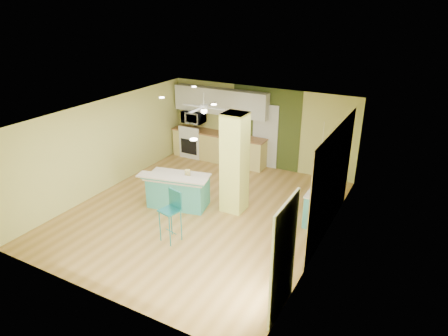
{
  "coord_description": "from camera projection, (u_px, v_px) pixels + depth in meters",
  "views": [
    {
      "loc": [
        4.67,
        -7.44,
        4.9
      ],
      "look_at": [
        0.41,
        0.4,
        1.12
      ],
      "focal_mm": 32.0,
      "sensor_mm": 36.0,
      "label": 1
    }
  ],
  "objects": [
    {
      "name": "canister",
      "position": [
        187.0,
        173.0,
        9.97
      ],
      "size": [
        0.14,
        0.14,
        0.16
      ],
      "primitive_type": "cylinder",
      "color": "yellow",
      "rests_on": "peninsula"
    },
    {
      "name": "wall_decor",
      "position": [
        335.0,
        165.0,
        8.73
      ],
      "size": [
        0.03,
        0.9,
        0.7
      ],
      "primitive_type": "cube",
      "color": "brown",
      "rests_on": "wood_panel"
    },
    {
      "name": "microwave",
      "position": [
        193.0,
        117.0,
        13.04
      ],
      "size": [
        0.7,
        0.48,
        0.39
      ],
      "primitive_type": "imported",
      "color": "silver",
      "rests_on": "wall_back"
    },
    {
      "name": "column",
      "position": [
        235.0,
        163.0,
        9.62
      ],
      "size": [
        0.55,
        0.55,
        2.5
      ],
      "primitive_type": "cube",
      "color": "#DCE369",
      "rests_on": "floor"
    },
    {
      "name": "olive_accent",
      "position": [
        266.0,
        128.0,
        12.24
      ],
      "size": [
        2.2,
        0.02,
        2.5
      ],
      "primitive_type": "cube",
      "color": "#3D4B1E",
      "rests_on": "floor"
    },
    {
      "name": "stove",
      "position": [
        194.0,
        143.0,
        13.38
      ],
      "size": [
        0.76,
        0.66,
        1.08
      ],
      "color": "white",
      "rests_on": "floor"
    },
    {
      "name": "ceiling_fan",
      "position": [
        204.0,
        107.0,
        11.28
      ],
      "size": [
        1.41,
        1.41,
        0.61
      ],
      "color": "white",
      "rests_on": "ceiling"
    },
    {
      "name": "side_counter",
      "position": [
        321.0,
        204.0,
        9.48
      ],
      "size": [
        0.54,
        1.28,
        0.82
      ],
      "color": "teal",
      "rests_on": "floor"
    },
    {
      "name": "french_door",
      "position": [
        283.0,
        259.0,
        6.41
      ],
      "size": [
        0.04,
        1.08,
        2.1
      ],
      "primitive_type": "cube",
      "color": "white",
      "rests_on": "floor"
    },
    {
      "name": "bar_stool",
      "position": [
        172.0,
        208.0,
        8.54
      ],
      "size": [
        0.46,
        0.46,
        1.17
      ],
      "rotation": [
        0.0,
        0.0,
        -0.23
      ],
      "color": "#1C787F",
      "rests_on": "floor"
    },
    {
      "name": "pendant_lamp",
      "position": [
        322.0,
        149.0,
        8.7
      ],
      "size": [
        0.14,
        0.14,
        0.69
      ],
      "color": "white",
      "rests_on": "ceiling"
    },
    {
      "name": "upper_cabinets",
      "position": [
        220.0,
        101.0,
        12.49
      ],
      "size": [
        3.2,
        0.34,
        0.8
      ],
      "primitive_type": "cube",
      "color": "silver",
      "rests_on": "wall_back"
    },
    {
      "name": "ceiling",
      "position": [
        199.0,
        114.0,
        9.01
      ],
      "size": [
        6.0,
        7.0,
        0.01
      ],
      "primitive_type": "cube",
      "color": "white",
      "rests_on": "wall_back"
    },
    {
      "name": "floor",
      "position": [
        202.0,
        212.0,
        9.99
      ],
      "size": [
        6.0,
        7.0,
        0.01
      ],
      "primitive_type": "cube",
      "color": "#A27738",
      "rests_on": "ground"
    },
    {
      "name": "wood_panel",
      "position": [
        332.0,
        181.0,
        8.67
      ],
      "size": [
        0.02,
        3.4,
        2.5
      ],
      "primitive_type": "cube",
      "color": "#8A744F",
      "rests_on": "floor"
    },
    {
      "name": "interior_door",
      "position": [
        265.0,
        136.0,
        12.31
      ],
      "size": [
        0.82,
        0.05,
        2.0
      ],
      "primitive_type": "cube",
      "color": "silver",
      "rests_on": "floor"
    },
    {
      "name": "wall_left",
      "position": [
        106.0,
        145.0,
        10.82
      ],
      "size": [
        0.01,
        7.0,
        2.5
      ],
      "primitive_type": "cube",
      "color": "#CACB6C",
      "rests_on": "floor"
    },
    {
      "name": "peninsula",
      "position": [
        178.0,
        190.0,
        10.11
      ],
      "size": [
        1.81,
        1.26,
        0.94
      ],
      "rotation": [
        0.0,
        0.0,
        0.21
      ],
      "color": "teal",
      "rests_on": "floor"
    },
    {
      "name": "fruit_bowl",
      "position": [
        226.0,
        133.0,
        12.63
      ],
      "size": [
        0.38,
        0.38,
        0.08
      ],
      "primitive_type": "imported",
      "rotation": [
        0.0,
        0.0,
        0.09
      ],
      "color": "#3D2219",
      "rests_on": "kitchen_run"
    },
    {
      "name": "kitchen_run",
      "position": [
        219.0,
        147.0,
        12.97
      ],
      "size": [
        3.25,
        0.63,
        0.94
      ],
      "color": "#DFCD75",
      "rests_on": "floor"
    },
    {
      "name": "wall_front",
      "position": [
        91.0,
        236.0,
        6.67
      ],
      "size": [
        6.0,
        0.01,
        2.5
      ],
      "primitive_type": "cube",
      "color": "#CACB6C",
      "rests_on": "floor"
    },
    {
      "name": "wall_back",
      "position": [
        260.0,
        127.0,
        12.34
      ],
      "size": [
        6.0,
        0.01,
        2.5
      ],
      "primitive_type": "cube",
      "color": "#CACB6C",
      "rests_on": "floor"
    },
    {
      "name": "wall_right",
      "position": [
        326.0,
        192.0,
        8.18
      ],
      "size": [
        0.01,
        7.0,
        2.5
      ],
      "primitive_type": "cube",
      "color": "#CACB6C",
      "rests_on": "floor"
    }
  ]
}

